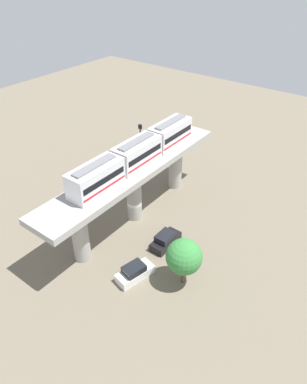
{
  "coord_description": "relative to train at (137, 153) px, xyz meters",
  "views": [
    {
      "loc": [
        -24.28,
        27.99,
        29.7
      ],
      "look_at": [
        -2.5,
        -0.79,
        4.62
      ],
      "focal_mm": 33.24,
      "sensor_mm": 36.0,
      "label": 1
    }
  ],
  "objects": [
    {
      "name": "tree_near_viaduct",
      "position": [
        -11.14,
        6.27,
        -5.54
      ],
      "size": [
        3.8,
        3.8,
        5.6
      ],
      "color": "brown",
      "rests_on": "ground"
    },
    {
      "name": "signal_post",
      "position": [
        3.4,
        -4.86,
        -3.56
      ],
      "size": [
        0.44,
        0.28,
        10.3
      ],
      "color": "#4C4C51",
      "rests_on": "ground"
    },
    {
      "name": "train",
      "position": [
        0.0,
        0.0,
        0.0
      ],
      "size": [
        2.64,
        20.5,
        3.24
      ],
      "color": "silver",
      "rests_on": "viaduct"
    },
    {
      "name": "viaduct",
      "position": [
        0.0,
        0.79,
        -3.41
      ],
      "size": [
        5.2,
        28.85,
        7.7
      ],
      "color": "#A8A59E",
      "rests_on": "ground"
    },
    {
      "name": "parked_car_black",
      "position": [
        -6.37,
        2.74,
        -8.49
      ],
      "size": [
        1.82,
        4.21,
        1.76
      ],
      "rotation": [
        0.0,
        0.0,
        -0.01
      ],
      "color": "black",
      "rests_on": "ground"
    },
    {
      "name": "ground_plane",
      "position": [
        0.0,
        0.79,
        -9.23
      ],
      "size": [
        120.0,
        120.0,
        0.0
      ],
      "primitive_type": "plane",
      "color": "#706654"
    },
    {
      "name": "parked_car_white",
      "position": [
        -6.7,
        8.9,
        -8.49
      ],
      "size": [
        2.71,
        4.5,
        1.76
      ],
      "rotation": [
        0.0,
        0.0,
        -0.23
      ],
      "color": "white",
      "rests_on": "ground"
    }
  ]
}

